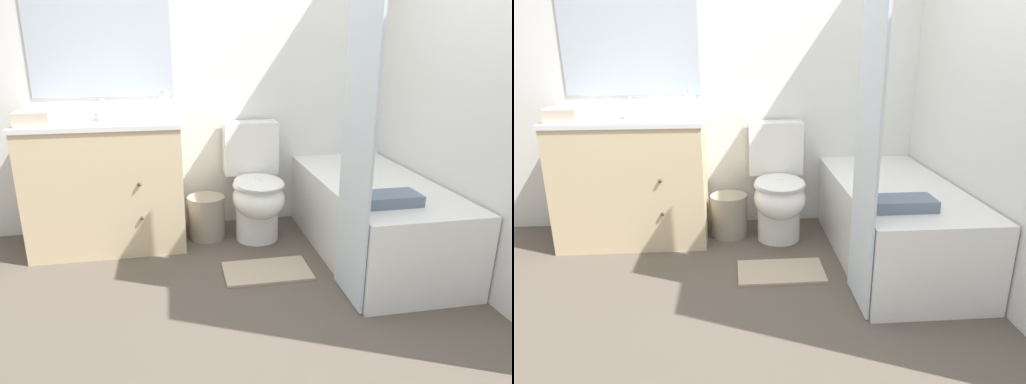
# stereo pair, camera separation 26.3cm
# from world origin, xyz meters

# --- Properties ---
(ground_plane) EXTENTS (14.00, 14.00, 0.00)m
(ground_plane) POSITION_xyz_m (0.00, 0.00, 0.00)
(ground_plane) COLOR brown
(wall_back) EXTENTS (8.00, 0.06, 2.50)m
(wall_back) POSITION_xyz_m (-0.01, 1.65, 1.25)
(wall_back) COLOR silver
(wall_back) RESTS_ON ground_plane
(wall_right) EXTENTS (0.05, 2.63, 2.50)m
(wall_right) POSITION_xyz_m (1.31, 0.81, 1.25)
(wall_right) COLOR silver
(wall_right) RESTS_ON ground_plane
(vanity_cabinet) EXTENTS (1.01, 0.58, 0.87)m
(vanity_cabinet) POSITION_xyz_m (-0.78, 1.35, 0.44)
(vanity_cabinet) COLOR beige
(vanity_cabinet) RESTS_ON ground_plane
(sink_faucet) EXTENTS (0.14, 0.12, 0.12)m
(sink_faucet) POSITION_xyz_m (-0.78, 1.54, 0.90)
(sink_faucet) COLOR silver
(sink_faucet) RESTS_ON vanity_cabinet
(toilet) EXTENTS (0.39, 0.65, 0.80)m
(toilet) POSITION_xyz_m (0.22, 1.29, 0.36)
(toilet) COLOR white
(toilet) RESTS_ON ground_plane
(bathtub) EXTENTS (0.70, 1.47, 0.50)m
(bathtub) POSITION_xyz_m (0.93, 0.89, 0.25)
(bathtub) COLOR white
(bathtub) RESTS_ON ground_plane
(shower_curtain) EXTENTS (0.01, 0.38, 1.88)m
(shower_curtain) POSITION_xyz_m (0.57, 0.37, 0.95)
(shower_curtain) COLOR silver
(shower_curtain) RESTS_ON ground_plane
(wastebasket) EXTENTS (0.26, 0.26, 0.31)m
(wastebasket) POSITION_xyz_m (-0.13, 1.34, 0.15)
(wastebasket) COLOR gray
(wastebasket) RESTS_ON ground_plane
(tissue_box) EXTENTS (0.13, 0.12, 0.11)m
(tissue_box) POSITION_xyz_m (-0.73, 1.34, 0.91)
(tissue_box) COLOR silver
(tissue_box) RESTS_ON vanity_cabinet
(soap_dispenser) EXTENTS (0.07, 0.07, 0.18)m
(soap_dispenser) POSITION_xyz_m (-0.38, 1.42, 0.95)
(soap_dispenser) COLOR white
(soap_dispenser) RESTS_ON vanity_cabinet
(hand_towel_folded) EXTENTS (0.20, 0.17, 0.09)m
(hand_towel_folded) POSITION_xyz_m (-1.15, 1.19, 0.91)
(hand_towel_folded) COLOR beige
(hand_towel_folded) RESTS_ON vanity_cabinet
(bath_towel_folded) EXTENTS (0.33, 0.18, 0.06)m
(bath_towel_folded) POSITION_xyz_m (0.80, 0.44, 0.53)
(bath_towel_folded) COLOR slate
(bath_towel_folded) RESTS_ON bathtub
(bath_mat) EXTENTS (0.53, 0.31, 0.02)m
(bath_mat) POSITION_xyz_m (0.18, 0.73, 0.01)
(bath_mat) COLOR tan
(bath_mat) RESTS_ON ground_plane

